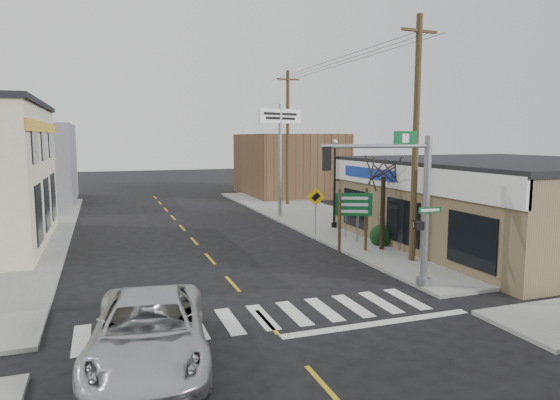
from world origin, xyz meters
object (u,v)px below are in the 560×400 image
object	(u,v)px
suv	(149,331)
utility_pole_far	(288,137)
dance_center_sign	(280,133)
guide_sign	(353,211)
utility_pole_near	(416,137)
lamp_post	(336,177)
traffic_signal_pole	(411,195)
fire_hydrant	(375,235)
bare_tree	(384,164)

from	to	relation	value
suv	utility_pole_far	xyz separation A→B (m)	(12.66, 24.62, 4.57)
suv	dance_center_sign	bearing A→B (deg)	69.98
guide_sign	utility_pole_near	bearing A→B (deg)	-31.39
lamp_post	dance_center_sign	size ratio (longest dim) A/B	0.69
traffic_signal_pole	fire_hydrant	xyz separation A→B (m)	(2.68, 6.82, -2.84)
bare_tree	utility_pole_far	world-z (taller)	utility_pole_far
bare_tree	utility_pole_far	size ratio (longest dim) A/B	0.50
lamp_post	bare_tree	bearing A→B (deg)	-114.45
bare_tree	utility_pole_near	distance (m)	2.53
suv	utility_pole_near	bearing A→B (deg)	35.76
traffic_signal_pole	guide_sign	size ratio (longest dim) A/B	1.86
lamp_post	utility_pole_far	bearing A→B (deg)	64.64
traffic_signal_pole	utility_pole_near	xyz separation A→B (m)	(2.35, 3.21, 1.95)
suv	utility_pole_near	distance (m)	13.60
dance_center_sign	utility_pole_near	distance (m)	13.20
traffic_signal_pole	utility_pole_near	size ratio (longest dim) A/B	0.53
fire_hydrant	bare_tree	xyz separation A→B (m)	(-0.43, -1.36, 3.61)
lamp_post	traffic_signal_pole	bearing A→B (deg)	-123.40
traffic_signal_pole	guide_sign	distance (m)	5.67
lamp_post	utility_pole_far	world-z (taller)	utility_pole_far
suv	traffic_signal_pole	world-z (taller)	traffic_signal_pole
lamp_post	utility_pole_near	xyz separation A→B (m)	(-0.35, -8.14, 2.22)
dance_center_sign	utility_pole_far	bearing A→B (deg)	44.00
fire_hydrant	utility_pole_near	bearing A→B (deg)	-95.19
bare_tree	lamp_post	bearing A→B (deg)	85.57
guide_sign	bare_tree	size ratio (longest dim) A/B	0.57
suv	guide_sign	bearing A→B (deg)	48.15
bare_tree	fire_hydrant	bearing A→B (deg)	72.34
suv	guide_sign	world-z (taller)	guide_sign
utility_pole_near	lamp_post	bearing A→B (deg)	82.04
traffic_signal_pole	lamp_post	xyz separation A→B (m)	(2.70, 11.35, -0.28)
utility_pole_far	suv	bearing A→B (deg)	-115.50
suv	traffic_signal_pole	xyz separation A→B (m)	(8.98, 2.81, 2.55)
fire_hydrant	bare_tree	world-z (taller)	bare_tree
dance_center_sign	lamp_post	bearing A→B (deg)	-93.22
traffic_signal_pole	utility_pole_near	distance (m)	4.43
suv	traffic_signal_pole	size ratio (longest dim) A/B	1.06
traffic_signal_pole	bare_tree	size ratio (longest dim) A/B	1.06
bare_tree	dance_center_sign	bearing A→B (deg)	95.92
suv	utility_pole_far	size ratio (longest dim) A/B	0.56
traffic_signal_pole	fire_hydrant	size ratio (longest dim) A/B	7.86
lamp_post	utility_pole_far	size ratio (longest dim) A/B	0.50
suv	lamp_post	bearing A→B (deg)	58.24
traffic_signal_pole	lamp_post	size ratio (longest dim) A/B	1.06
lamp_post	dance_center_sign	xyz separation A→B (m)	(-1.59, 5.00, 2.52)
guide_sign	utility_pole_far	xyz separation A→B (m)	(2.94, 16.35, 3.37)
suv	utility_pole_far	bearing A→B (deg)	70.54
suv	bare_tree	distance (m)	14.33
utility_pole_near	bare_tree	bearing A→B (deg)	87.22
dance_center_sign	suv	bearing A→B (deg)	-138.60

